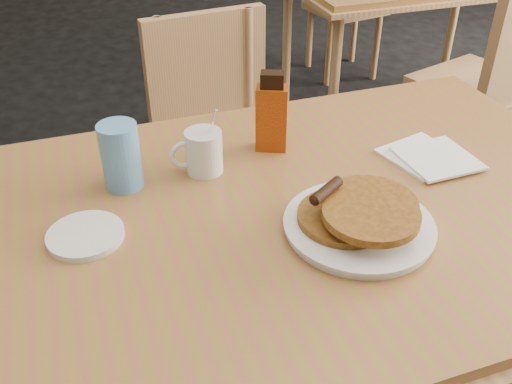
% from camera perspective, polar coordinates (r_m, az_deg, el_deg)
% --- Properties ---
extents(main_table, '(1.38, 0.96, 0.75)m').
position_cam_1_polar(main_table, '(1.12, 4.64, -2.86)').
color(main_table, '#955735').
rests_on(main_table, floor).
extents(chair_main_far, '(0.45, 0.45, 0.87)m').
position_cam_1_polar(chair_main_far, '(1.84, -4.06, 6.10)').
color(chair_main_far, tan).
rests_on(chair_main_far, floor).
extents(chair_neighbor_near, '(0.54, 0.55, 0.94)m').
position_cam_1_polar(chair_neighbor_near, '(2.39, 23.26, 11.27)').
color(chair_neighbor_near, tan).
rests_on(chair_neighbor_near, floor).
extents(pancake_plate, '(0.27, 0.27, 0.08)m').
position_cam_1_polar(pancake_plate, '(1.04, 10.33, -2.71)').
color(pancake_plate, silver).
rests_on(pancake_plate, main_table).
extents(coffee_mug, '(0.11, 0.08, 0.14)m').
position_cam_1_polar(coffee_mug, '(1.18, -5.36, 4.09)').
color(coffee_mug, silver).
rests_on(coffee_mug, main_table).
extents(syrup_bottle, '(0.08, 0.07, 0.18)m').
position_cam_1_polar(syrup_bottle, '(1.24, 1.58, 7.76)').
color(syrup_bottle, maroon).
rests_on(syrup_bottle, main_table).
extents(napkin_stack, '(0.19, 0.20, 0.01)m').
position_cam_1_polar(napkin_stack, '(1.29, 16.99, 3.38)').
color(napkin_stack, white).
rests_on(napkin_stack, main_table).
extents(blue_tumbler, '(0.09, 0.09, 0.14)m').
position_cam_1_polar(blue_tumbler, '(1.15, -13.38, 3.51)').
color(blue_tumbler, '#5794CD').
rests_on(blue_tumbler, main_table).
extents(side_saucer, '(0.16, 0.16, 0.01)m').
position_cam_1_polar(side_saucer, '(1.06, -16.68, -4.17)').
color(side_saucer, silver).
rests_on(side_saucer, main_table).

